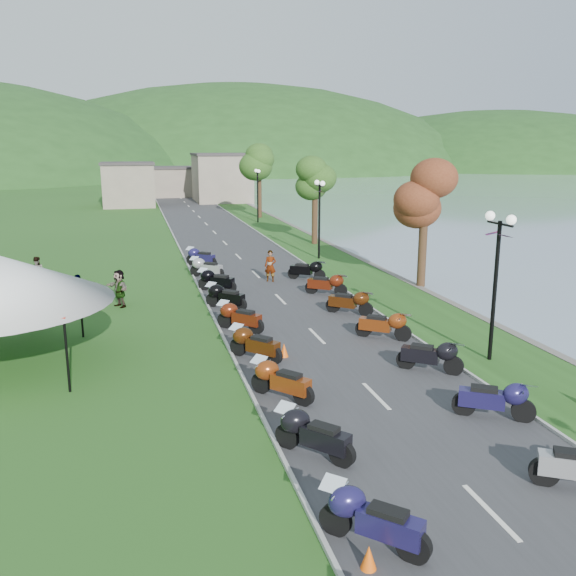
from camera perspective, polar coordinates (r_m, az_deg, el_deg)
road at (r=40.73m, az=-4.68°, el=2.95°), size 7.00×120.00×0.02m
hills_backdrop at (r=199.79m, az=-12.56°, el=10.76°), size 360.00×120.00×76.00m
far_building at (r=84.80m, az=-11.27°, el=9.72°), size 18.00×16.00×5.00m
moto_row_left at (r=17.75m, az=-0.72°, el=-8.78°), size 2.60×44.01×1.10m
moto_row_right at (r=18.86m, az=15.45°, el=-7.94°), size 2.60×34.90×1.10m
tree_lakeside at (r=32.13m, az=12.61°, el=6.51°), size 2.63×2.63×7.29m
pedestrian_a at (r=26.75m, az=-22.57°, el=-3.46°), size 0.83×0.73×1.88m
pedestrian_b at (r=34.35m, az=-22.32°, el=0.07°), size 0.79×0.44×1.62m
traffic_cone_near at (r=11.61m, az=7.56°, el=-23.74°), size 0.30×0.30×0.46m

